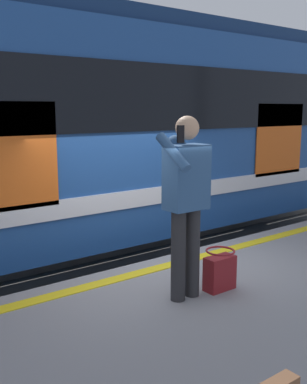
# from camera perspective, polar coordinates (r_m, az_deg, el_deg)

# --- Properties ---
(ground_plane) EXTENTS (24.84, 24.84, 0.00)m
(ground_plane) POSITION_cam_1_polar(r_m,az_deg,el_deg) (5.95, -0.09, -17.93)
(ground_plane) COLOR #4C4742
(safety_line) EXTENTS (14.49, 0.16, 0.01)m
(safety_line) POSITION_cam_1_polar(r_m,az_deg,el_deg) (5.31, 1.88, -9.30)
(safety_line) COLOR yellow
(safety_line) RESTS_ON platform
(track_rail_near) EXTENTS (19.22, 0.08, 0.16)m
(track_rail_near) POSITION_cam_1_polar(r_m,az_deg,el_deg) (7.10, -7.85, -12.39)
(track_rail_near) COLOR slate
(track_rail_near) RESTS_ON ground
(track_rail_far) EXTENTS (19.22, 0.08, 0.16)m
(track_rail_far) POSITION_cam_1_polar(r_m,az_deg,el_deg) (8.31, -12.75, -9.10)
(track_rail_far) COLOR slate
(track_rail_far) RESTS_ON ground
(train_carriage) EXTENTS (13.68, 3.05, 4.05)m
(train_carriage) POSITION_cam_1_polar(r_m,az_deg,el_deg) (7.63, -4.83, 8.47)
(train_carriage) COLOR #1E478C
(train_carriage) RESTS_ON ground
(passenger) EXTENTS (0.57, 0.55, 1.74)m
(passenger) POSITION_cam_1_polar(r_m,az_deg,el_deg) (4.19, 4.14, -0.12)
(passenger) COLOR #262628
(passenger) RESTS_ON platform
(handbag) EXTENTS (0.32, 0.30, 0.42)m
(handbag) POSITION_cam_1_polar(r_m,az_deg,el_deg) (4.63, 8.43, -9.93)
(handbag) COLOR maroon
(handbag) RESTS_ON platform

